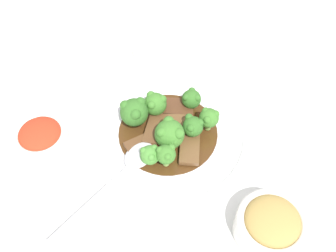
# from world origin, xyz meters

# --- Properties ---
(ground_plane) EXTENTS (4.00, 4.00, 0.00)m
(ground_plane) POSITION_xyz_m (0.00, 0.00, 0.00)
(ground_plane) COLOR white
(main_plate) EXTENTS (0.29, 0.29, 0.02)m
(main_plate) POSITION_xyz_m (0.00, 0.00, 0.01)
(main_plate) COLOR white
(main_plate) RESTS_ON ground_plane
(beef_strip_0) EXTENTS (0.06, 0.04, 0.01)m
(beef_strip_0) POSITION_xyz_m (0.02, 0.01, 0.03)
(beef_strip_0) COLOR brown
(beef_strip_0) RESTS_ON main_plate
(beef_strip_1) EXTENTS (0.05, 0.07, 0.01)m
(beef_strip_1) POSITION_xyz_m (0.03, -0.04, 0.02)
(beef_strip_1) COLOR brown
(beef_strip_1) RESTS_ON main_plate
(beef_strip_2) EXTENTS (0.05, 0.07, 0.01)m
(beef_strip_2) POSITION_xyz_m (-0.02, 0.00, 0.03)
(beef_strip_2) COLOR brown
(beef_strip_2) RESTS_ON main_plate
(beef_strip_3) EXTENTS (0.07, 0.05, 0.01)m
(beef_strip_3) POSITION_xyz_m (-0.05, -0.03, 0.02)
(beef_strip_3) COLOR brown
(beef_strip_3) RESTS_ON main_plate
(beef_strip_4) EXTENTS (0.08, 0.05, 0.01)m
(beef_strip_4) POSITION_xyz_m (0.01, 0.05, 0.03)
(beef_strip_4) COLOR #56331E
(beef_strip_4) RESTS_ON main_plate
(broccoli_floret_0) EXTENTS (0.04, 0.04, 0.05)m
(broccoli_floret_0) POSITION_xyz_m (-0.02, 0.04, 0.05)
(broccoli_floret_0) COLOR #7FA84C
(broccoli_floret_0) RESTS_ON main_plate
(broccoli_floret_1) EXTENTS (0.05, 0.05, 0.05)m
(broccoli_floret_1) POSITION_xyz_m (-0.06, 0.02, 0.05)
(broccoli_floret_1) COLOR #8EB756
(broccoli_floret_1) RESTS_ON main_plate
(broccoli_floret_2) EXTENTS (0.05, 0.05, 0.05)m
(broccoli_floret_2) POSITION_xyz_m (0.00, -0.03, 0.05)
(broccoli_floret_2) COLOR #7FA84C
(broccoli_floret_2) RESTS_ON main_plate
(broccoli_floret_3) EXTENTS (0.04, 0.04, 0.04)m
(broccoli_floret_3) POSITION_xyz_m (0.04, -0.01, 0.05)
(broccoli_floret_3) COLOR #7FA84C
(broccoli_floret_3) RESTS_ON main_plate
(broccoli_floret_4) EXTENTS (0.03, 0.03, 0.05)m
(broccoli_floret_4) POSITION_xyz_m (-0.01, -0.07, 0.05)
(broccoli_floret_4) COLOR #8EB756
(broccoli_floret_4) RESTS_ON main_plate
(broccoli_floret_5) EXTENTS (0.04, 0.04, 0.04)m
(broccoli_floret_5) POSITION_xyz_m (0.05, 0.05, 0.04)
(broccoli_floret_5) COLOR #7FA84C
(broccoli_floret_5) RESTS_ON main_plate
(broccoli_floret_6) EXTENTS (0.03, 0.03, 0.05)m
(broccoli_floret_6) POSITION_xyz_m (0.07, -0.00, 0.05)
(broccoli_floret_6) COLOR #7FA84C
(broccoli_floret_6) RESTS_ON main_plate
(broccoli_floret_7) EXTENTS (0.03, 0.03, 0.04)m
(broccoli_floret_7) POSITION_xyz_m (-0.04, -0.06, 0.04)
(broccoli_floret_7) COLOR #7FA84C
(broccoli_floret_7) RESTS_ON main_plate
(serving_spoon) EXTENTS (0.19, 0.18, 0.01)m
(serving_spoon) POSITION_xyz_m (-0.07, -0.06, 0.03)
(serving_spoon) COLOR silver
(serving_spoon) RESTS_ON main_plate
(side_bowl_kimchi) EXTENTS (0.09, 0.09, 0.05)m
(side_bowl_kimchi) POSITION_xyz_m (-0.22, 0.00, 0.03)
(side_bowl_kimchi) COLOR white
(side_bowl_kimchi) RESTS_ON ground_plane
(side_bowl_appetizer) EXTENTS (0.11, 0.11, 0.06)m
(side_bowl_appetizer) POSITION_xyz_m (0.14, -0.19, 0.03)
(side_bowl_appetizer) COLOR white
(side_bowl_appetizer) RESTS_ON ground_plane
(sauce_dish) EXTENTS (0.08, 0.08, 0.01)m
(sauce_dish) POSITION_xyz_m (-0.02, 0.22, 0.01)
(sauce_dish) COLOR white
(sauce_dish) RESTS_ON ground_plane
(paper_napkin) EXTENTS (0.12, 0.10, 0.01)m
(paper_napkin) POSITION_xyz_m (0.22, 0.08, 0.00)
(paper_napkin) COLOR white
(paper_napkin) RESTS_ON ground_plane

